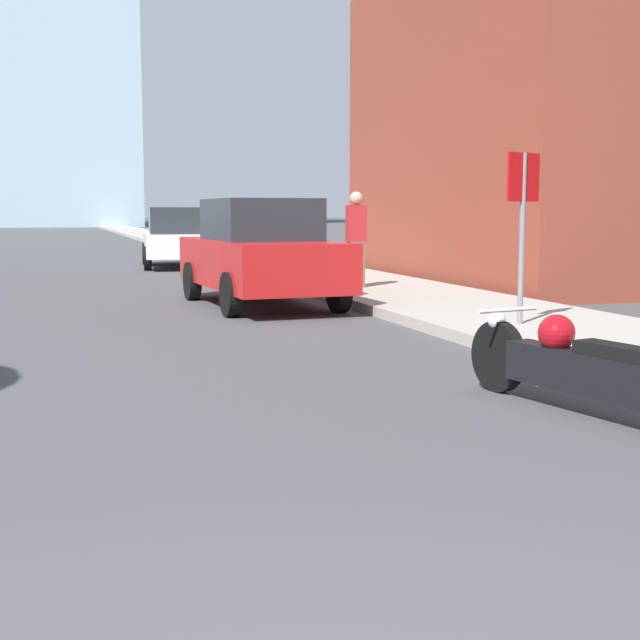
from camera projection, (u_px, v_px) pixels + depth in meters
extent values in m
cube|color=#9E998E|center=(184.00, 243.00, 41.33)|extent=(2.89, 240.00, 0.15)
cube|color=brown|center=(605.00, 126.00, 20.17)|extent=(8.96, 9.65, 6.97)
cylinder|color=black|center=(498.00, 356.00, 7.73)|extent=(0.22, 0.63, 0.62)
cube|color=black|center=(584.00, 373.00, 6.85)|extent=(0.54, 1.55, 0.32)
sphere|color=#9E0C14|center=(556.00, 333.00, 7.09)|extent=(0.30, 0.30, 0.30)
cube|color=black|center=(617.00, 352.00, 6.54)|extent=(0.35, 0.73, 0.10)
sphere|color=silver|center=(497.00, 320.00, 7.73)|extent=(0.16, 0.16, 0.16)
cylinder|color=silver|center=(508.00, 310.00, 7.59)|extent=(0.61, 0.16, 0.04)
cube|color=red|center=(261.00, 263.00, 14.70)|extent=(2.05, 4.50, 0.76)
cube|color=#23282D|center=(260.00, 219.00, 14.62)|extent=(1.65, 2.20, 0.67)
cylinder|color=black|center=(192.00, 281.00, 15.73)|extent=(0.24, 0.68, 0.67)
cylinder|color=black|center=(285.00, 278.00, 16.32)|extent=(0.24, 0.68, 0.67)
cylinder|color=black|center=(231.00, 295.00, 13.18)|extent=(0.24, 0.68, 0.67)
cylinder|color=black|center=(339.00, 291.00, 13.77)|extent=(0.24, 0.68, 0.67)
cube|color=silver|center=(178.00, 244.00, 25.01)|extent=(2.24, 4.57, 0.62)
cube|color=#23282D|center=(178.00, 220.00, 24.93)|extent=(1.76, 2.25, 0.72)
cylinder|color=black|center=(146.00, 253.00, 26.19)|extent=(0.26, 0.66, 0.65)
cylinder|color=black|center=(206.00, 253.00, 26.56)|extent=(0.26, 0.66, 0.65)
cylinder|color=black|center=(148.00, 258.00, 23.53)|extent=(0.26, 0.66, 0.65)
cylinder|color=black|center=(215.00, 258.00, 23.90)|extent=(0.26, 0.66, 0.65)
cylinder|color=slate|center=(522.00, 239.00, 11.12)|extent=(0.07, 0.07, 2.13)
cube|color=red|center=(524.00, 177.00, 11.03)|extent=(0.57, 0.26, 0.60)
cube|color=brown|center=(356.00, 264.00, 16.60)|extent=(0.29, 0.20, 0.85)
cube|color=#B22328|center=(356.00, 223.00, 16.51)|extent=(0.36, 0.20, 0.67)
sphere|color=tan|center=(356.00, 198.00, 16.45)|extent=(0.25, 0.25, 0.25)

